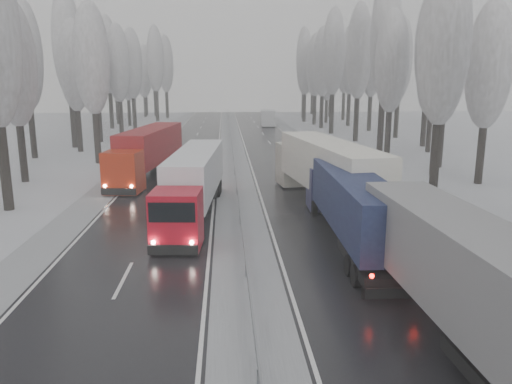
{
  "coord_description": "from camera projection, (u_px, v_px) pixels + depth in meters",
  "views": [
    {
      "loc": [
        -0.84,
        -8.22,
        8.28
      ],
      "look_at": [
        0.85,
        19.04,
        2.2
      ],
      "focal_mm": 35.0,
      "sensor_mm": 36.0,
      "label": 1
    }
  ],
  "objects": [
    {
      "name": "carriageway_right",
      "position": [
        303.0,
        188.0,
        39.4
      ],
      "size": [
        7.5,
        200.0,
        0.03
      ],
      "primitive_type": "cube",
      "color": "black",
      "rests_on": "ground"
    },
    {
      "name": "carriageway_left",
      "position": [
        169.0,
        190.0,
        38.76
      ],
      "size": [
        7.5,
        200.0,
        0.03
      ],
      "primitive_type": "cube",
      "color": "black",
      "rests_on": "ground"
    },
    {
      "name": "median_slush",
      "position": [
        237.0,
        189.0,
        39.08
      ],
      "size": [
        3.0,
        200.0,
        0.04
      ],
      "primitive_type": "cube",
      "color": "#A6A8AE",
      "rests_on": "ground"
    },
    {
      "name": "shoulder_right",
      "position": [
        365.0,
        187.0,
        39.7
      ],
      "size": [
        2.4,
        200.0,
        0.04
      ],
      "primitive_type": "cube",
      "color": "#A6A8AE",
      "rests_on": "ground"
    },
    {
      "name": "shoulder_left",
      "position": [
        104.0,
        191.0,
        38.46
      ],
      "size": [
        2.4,
        200.0,
        0.04
      ],
      "primitive_type": "cube",
      "color": "#A6A8AE",
      "rests_on": "ground"
    },
    {
      "name": "median_guardrail",
      "position": [
        236.0,
        182.0,
        38.94
      ],
      "size": [
        0.12,
        200.0,
        0.76
      ],
      "color": "slate",
      "rests_on": "ground"
    },
    {
      "name": "tree_18",
      "position": [
        444.0,
        46.0,
        34.75
      ],
      "size": [
        3.6,
        3.6,
        16.58
      ],
      "color": "black",
      "rests_on": "ground"
    },
    {
      "name": "tree_19",
      "position": [
        489.0,
        66.0,
        39.26
      ],
      "size": [
        3.6,
        3.6,
        14.57
      ],
      "color": "black",
      "rests_on": "ground"
    },
    {
      "name": "tree_20",
      "position": [
        441.0,
        59.0,
        43.0
      ],
      "size": [
        3.6,
        3.6,
        15.71
      ],
      "color": "black",
      "rests_on": "ground"
    },
    {
      "name": "tree_21",
      "position": [
        448.0,
        41.0,
        46.62
      ],
      "size": [
        3.6,
        3.6,
        18.62
      ],
      "color": "black",
      "rests_on": "ground"
    },
    {
      "name": "tree_22",
      "position": [
        392.0,
        62.0,
        53.09
      ],
      "size": [
        3.6,
        3.6,
        15.86
      ],
      "color": "black",
      "rests_on": "ground"
    },
    {
      "name": "tree_23",
      "position": [
        433.0,
        77.0,
        57.68
      ],
      "size": [
        3.6,
        3.6,
        13.55
      ],
      "color": "black",
      "rests_on": "ground"
    },
    {
      "name": "tree_24",
      "position": [
        386.0,
        38.0,
        57.78
      ],
      "size": [
        3.6,
        3.6,
        20.49
      ],
      "color": "black",
      "rests_on": "ground"
    },
    {
      "name": "tree_25",
      "position": [
        429.0,
        46.0,
        62.24
      ],
      "size": [
        3.6,
        3.6,
        19.44
      ],
      "color": "black",
      "rests_on": "ground"
    },
    {
      "name": "tree_26",
      "position": [
        359.0,
        53.0,
        67.98
      ],
      "size": [
        3.6,
        3.6,
        18.78
      ],
      "color": "black",
      "rests_on": "ground"
    },
    {
      "name": "tree_27",
      "position": [
        400.0,
        60.0,
        72.47
      ],
      "size": [
        3.6,
        3.6,
        17.62
      ],
      "color": "black",
      "rests_on": "ground"
    },
    {
      "name": "tree_28",
      "position": [
        334.0,
        53.0,
        78.2
      ],
      "size": [
        3.6,
        3.6,
        19.62
      ],
      "color": "black",
      "rests_on": "ground"
    },
    {
      "name": "tree_29",
      "position": [
        372.0,
        60.0,
        82.75
      ],
      "size": [
        3.6,
        3.6,
        18.11
      ],
      "color": "black",
      "rests_on": "ground"
    },
    {
      "name": "tree_30",
      "position": [
        323.0,
        62.0,
        87.96
      ],
      "size": [
        3.6,
        3.6,
        17.86
      ],
      "color": "black",
      "rests_on": "ground"
    },
    {
      "name": "tree_31",
      "position": [
        350.0,
        61.0,
        92.11
      ],
      "size": [
        3.6,
        3.6,
        18.58
      ],
      "color": "black",
      "rests_on": "ground"
    },
    {
      "name": "tree_32",
      "position": [
        316.0,
        66.0,
        95.35
      ],
      "size": [
        3.6,
        3.6,
        17.33
      ],
      "color": "black",
      "rests_on": "ground"
    },
    {
      "name": "tree_33",
      "position": [
        327.0,
        76.0,
        99.85
      ],
      "size": [
        3.6,
        3.6,
        14.33
      ],
      "color": "black",
      "rests_on": "ground"
    },
    {
      "name": "tree_34",
      "position": [
        305.0,
        66.0,
        102.17
      ],
      "size": [
        3.6,
        3.6,
        17.63
      ],
      "color": "black",
      "rests_on": "ground"
    },
    {
      "name": "tree_35",
      "position": [
        345.0,
        65.0,
        106.54
      ],
      "size": [
        3.6,
        3.6,
        18.25
      ],
      "color": "black",
      "rests_on": "ground"
    },
    {
      "name": "tree_36",
      "position": [
        304.0,
        60.0,
        111.49
      ],
      "size": [
        3.6,
        3.6,
        20.23
      ],
      "color": "black",
      "rests_on": "ground"
    },
    {
      "name": "tree_37",
      "position": [
        331.0,
        71.0,
        116.34
      ],
      "size": [
        3.6,
        3.6,
        16.37
      ],
      "color": "black",
      "rests_on": "ground"
    },
    {
      "name": "tree_38",
      "position": [
        304.0,
        67.0,
        122.19
      ],
      "size": [
        3.6,
        3.6,
        17.97
      ],
      "color": "black",
      "rests_on": "ground"
    },
    {
      "name": "tree_39",
      "position": [
        313.0,
        72.0,
        126.51
      ],
      "size": [
        3.6,
        3.6,
        16.19
      ],
      "color": "black",
      "rests_on": "ground"
    },
    {
      "name": "tree_60",
      "position": [
        13.0,
        65.0,
        40.02
      ],
      "size": [
        3.6,
        3.6,
        14.84
      ],
      "color": "black",
      "rests_on": "ground"
    },
    {
      "name": "tree_62",
      "position": [
        92.0,
        60.0,
        49.37
      ],
      "size": [
        3.6,
        3.6,
        16.04
      ],
      "color": "black",
      "rests_on": "ground"
    },
    {
      "name": "tree_63",
      "position": [
        25.0,
        56.0,
        52.67
      ],
      "size": [
        3.6,
        3.6,
        16.88
      ],
      "color": "black",
      "rests_on": "ground"
    },
    {
      "name": "tree_64",
      "position": [
        74.0,
        66.0,
        57.95
      ],
      "size": [
        3.6,
        3.6,
        15.42
      ],
      "color": "black",
      "rests_on": "ground"
    },
    {
      "name": "tree_65",
      "position": [
        67.0,
        46.0,
        61.18
      ],
      "size": [
        3.6,
        3.6,
        19.48
      ],
      "color": "black",
      "rests_on": "ground"
    },
    {
      "name": "tree_66",
      "position": [
        96.0,
        69.0,
        67.37
      ],
      "size": [
        3.6,
        3.6,
        15.23
      ],
      "color": "black",
      "rests_on": "ground"
    },
    {
      "name": "tree_67",
      "position": [
        93.0,
        61.0,
        70.92
      ],
      "size": [
        3.6,
        3.6,
        17.09
      ],
      "color": "black",
      "rests_on": "ground"
    },
    {
      "name": "tree_68",
      "position": [
        118.0,
        64.0,
        73.85
      ],
      "size": [
        3.6,
        3.6,
        16.65
      ],
      "color": "black",
      "rests_on": "ground"
    },
    {
      "name": "tree_69",
      "position": [
        91.0,
        54.0,
        77.09
      ],
      "size": [
        3.6,
        3.6,
        19.35
      ],
      "color": "black",
      "rests_on": "ground"
    },
    {
      "name": "tree_70",
      "position": [
        132.0,
        64.0,
        83.63
      ],
      "size": [
        3.6,
        3.6,
        17.09
      ],
      "color": "black",
      "rests_on": "ground"
    },
    {
      "name": "tree_71",
      "position": [
        108.0,
        56.0,
        86.89
      ],
      "size": [
        3.6,
        3.6,
        19.61
      ],
      "color": "black",
      "rests_on": "ground"
    },
    {
      "name": "tree_72",
      "position": [
        127.0,
        73.0,
        92.85
      ],
      "size": [
        3.6,
        3.6,
        15.11
      ],
      "color": "black",
      "rests_on": "ground"
    },
    {
      "name": "tree_73",
      "position": [
        116.0,
        66.0,
        96.28
      ],
      "size": [
        3.6,
        3.6,
        17.22
      ],
      "color": "black",
      "rests_on": "ground"
    },
    {
      "name": "tree_74",
      "position": [
        155.0,
        59.0,
        102.97
      ],
      "size": [
        3.6,
        3.6,
        19.68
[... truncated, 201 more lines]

